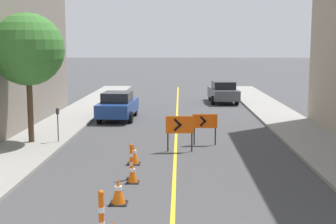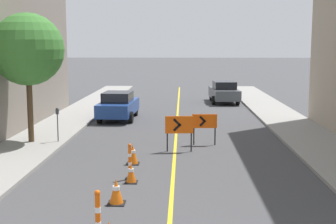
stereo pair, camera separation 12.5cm
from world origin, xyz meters
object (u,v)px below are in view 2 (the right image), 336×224
object	(u,v)px
traffic_cone_fourth	(131,173)
arrow_barricade_primary	(179,126)
delineator_post_front	(98,224)
street_tree_left_near	(28,50)
traffic_cone_fifth	(133,154)
delineator_post_rear	(130,164)
parked_car_curb_mid	(224,92)
parked_car_curb_near	(118,105)
traffic_cone_third	(116,192)
arrow_barricade_secondary	(204,123)
parking_meter_far_curb	(57,118)

from	to	relation	value
traffic_cone_fourth	arrow_barricade_primary	xyz separation A→B (m)	(1.46, 4.32, 0.72)
delineator_post_front	street_tree_left_near	world-z (taller)	street_tree_left_near
traffic_cone_fifth	delineator_post_rear	xyz separation A→B (m)	(0.11, -1.90, 0.14)
arrow_barricade_primary	parked_car_curb_mid	xyz separation A→B (m)	(3.19, 15.97, -0.22)
arrow_barricade_primary	parked_car_curb_near	distance (m)	8.77
traffic_cone_third	arrow_barricade_secondary	xyz separation A→B (m)	(2.71, 7.55, 0.62)
delineator_post_front	parked_car_curb_near	xyz separation A→B (m)	(-1.92, 17.14, 0.23)
traffic_cone_fifth	delineator_post_rear	distance (m)	1.91
delineator_post_front	parking_meter_far_curb	size ratio (longest dim) A/B	0.89
street_tree_left_near	arrow_barricade_secondary	bearing A→B (deg)	1.10
traffic_cone_fourth	traffic_cone_third	bearing A→B (deg)	-95.45
delineator_post_rear	traffic_cone_fourth	bearing A→B (deg)	-78.30
delineator_post_front	parked_car_curb_mid	size ratio (longest dim) A/B	0.29
traffic_cone_fourth	delineator_post_front	xyz separation A→B (m)	(-0.16, -4.80, 0.26)
street_tree_left_near	parked_car_curb_near	bearing A→B (deg)	67.85
delineator_post_front	parked_car_curb_mid	world-z (taller)	parked_car_curb_mid
traffic_cone_third	parking_meter_far_curb	bearing A→B (deg)	115.44
arrow_barricade_secondary	parked_car_curb_near	bearing A→B (deg)	121.43
parked_car_curb_near	street_tree_left_near	world-z (taller)	street_tree_left_near
traffic_cone_third	delineator_post_rear	world-z (taller)	delineator_post_rear
traffic_cone_fourth	parking_meter_far_curb	world-z (taller)	parking_meter_far_curb
traffic_cone_third	traffic_cone_fourth	xyz separation A→B (m)	(0.19, 1.95, -0.03)
traffic_cone_third	traffic_cone_fifth	bearing A→B (deg)	90.06
traffic_cone_fourth	delineator_post_rear	xyz separation A→B (m)	(-0.08, 0.38, 0.19)
traffic_cone_third	arrow_barricade_primary	xyz separation A→B (m)	(1.64, 6.27, 0.68)
parked_car_curb_mid	traffic_cone_fourth	bearing A→B (deg)	-106.32
parked_car_curb_near	traffic_cone_fourth	bearing A→B (deg)	-77.54
parking_meter_far_curb	traffic_cone_third	bearing A→B (deg)	-64.56
arrow_barricade_primary	arrow_barricade_secondary	xyz separation A→B (m)	(1.06, 1.28, -0.07)
parking_meter_far_curb	traffic_cone_fourth	bearing A→B (deg)	-55.92
arrow_barricade_primary	street_tree_left_near	world-z (taller)	street_tree_left_near
parked_car_curb_mid	arrow_barricade_secondary	bearing A→B (deg)	-101.65
delineator_post_front	parked_car_curb_near	bearing A→B (deg)	96.40
traffic_cone_fifth	arrow_barricade_secondary	xyz separation A→B (m)	(2.71, 3.32, 0.60)
traffic_cone_fifth	arrow_barricade_primary	distance (m)	2.70
traffic_cone_fourth	arrow_barricade_primary	world-z (taller)	arrow_barricade_primary
arrow_barricade_secondary	traffic_cone_fourth	bearing A→B (deg)	-117.11
traffic_cone_fourth	parked_car_curb_mid	world-z (taller)	parked_car_curb_mid
parked_car_curb_mid	street_tree_left_near	bearing A→B (deg)	-126.14
traffic_cone_fourth	street_tree_left_near	world-z (taller)	street_tree_left_near
traffic_cone_fifth	street_tree_left_near	bearing A→B (deg)	145.91
delineator_post_front	arrow_barricade_primary	bearing A→B (deg)	79.94
traffic_cone_fifth	delineator_post_rear	size ratio (longest dim) A/B	0.63
delineator_post_rear	arrow_barricade_primary	size ratio (longest dim) A/B	0.81
delineator_post_rear	traffic_cone_fifth	bearing A→B (deg)	93.36
arrow_barricade_secondary	street_tree_left_near	world-z (taller)	street_tree_left_near
delineator_post_front	arrow_barricade_primary	distance (m)	9.27
traffic_cone_fourth	traffic_cone_fifth	size ratio (longest dim) A/B	0.87
parked_car_curb_near	street_tree_left_near	distance (m)	8.11
delineator_post_front	traffic_cone_fourth	bearing A→B (deg)	88.09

